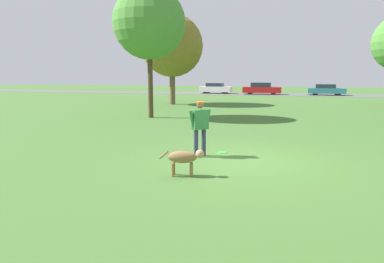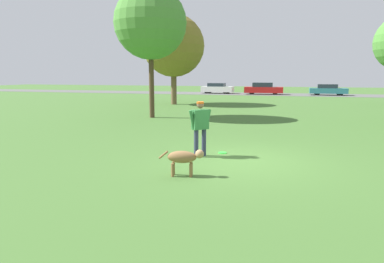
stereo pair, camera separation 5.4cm
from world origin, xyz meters
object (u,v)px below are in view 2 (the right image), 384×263
Objects in this scene: parked_car_teal at (328,90)px; dog at (184,158)px; tree_near_left at (150,23)px; parked_car_red at (263,89)px; person at (200,124)px; tree_far_left at (173,46)px; frisbee at (222,153)px; parked_car_white at (217,88)px.

dog is at bearing -100.09° from parked_car_teal.
parked_car_red is at bearing 80.11° from tree_near_left.
person reaches higher than dog.
tree_near_left reaches higher than tree_far_left.
tree_near_left is at bearing 125.76° from frisbee.
frisbee is 0.07× the size of parked_car_white.
tree_near_left is (-5.01, 10.14, 4.63)m from dog.
person is 32.57m from parked_car_red.
parked_car_white is (-6.35, 33.04, -0.31)m from person.
person is 6.04× the size of frisbee.
parked_car_white is at bearing 54.83° from person.
frisbee is 32.01m from parked_car_red.
person is 1.49× the size of dog.
tree_near_left is (-4.87, 8.12, 4.12)m from person.
tree_far_left reaches higher than parked_car_white.
tree_far_left is (-6.48, 16.57, 3.62)m from person.
dog is 2.67m from frisbee.
person is 0.23× the size of tree_far_left.
parked_car_teal is at bearing 0.79° from parked_car_red.
dog is at bearing -132.07° from person.
frisbee is at bearing -100.21° from parked_car_teal.
tree_far_left is 17.48m from parked_car_red.
parked_car_red reaches higher than dog.
person is at bearing -90.49° from parked_car_red.
tree_near_left is at bearing -101.45° from parked_car_red.
person reaches higher than parked_car_red.
parked_car_white is (-6.49, 35.06, 0.21)m from dog.
parked_car_red is at bearing -177.16° from parked_car_teal.
dog is 0.26× the size of parked_car_teal.
tree_far_left reaches higher than person.
dog is 35.48m from parked_car_teal.
tree_far_left is at bearing -111.72° from parked_car_red.
dog is at bearing -78.10° from parked_car_white.
tree_far_left is at bearing 98.32° from dog.
tree_far_left is 16.93m from parked_car_white.
tree_far_left is (-6.62, 18.59, 4.14)m from dog.
parked_car_white is at bearing 102.01° from frisbee.
parked_car_white reaches higher than dog.
frisbee is at bearing 0.45° from person.
person is 33.53m from parked_car_teal.
person is at bearing -77.71° from parked_car_white.
dog is at bearing -70.39° from tree_far_left.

